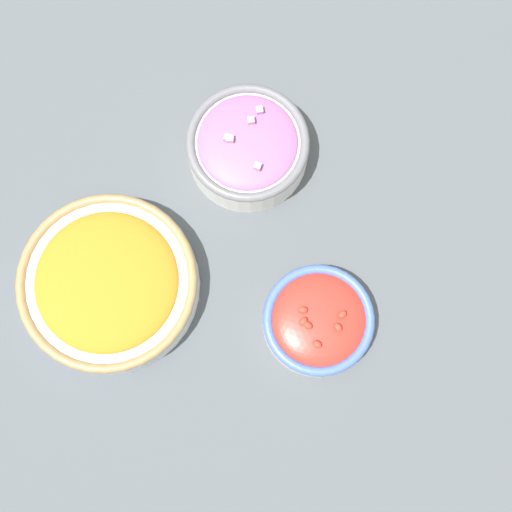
% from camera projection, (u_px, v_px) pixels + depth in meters
% --- Properties ---
extents(ground_plane, '(3.00, 3.00, 0.00)m').
position_uv_depth(ground_plane, '(256.00, 261.00, 0.92)').
color(ground_plane, '#4C5156').
extents(bowl_red_onion, '(0.16, 0.16, 0.07)m').
position_uv_depth(bowl_red_onion, '(248.00, 147.00, 0.91)').
color(bowl_red_onion, silver).
rests_on(bowl_red_onion, ground_plane).
extents(bowl_carrots, '(0.22, 0.22, 0.06)m').
position_uv_depth(bowl_carrots, '(108.00, 283.00, 0.88)').
color(bowl_carrots, silver).
rests_on(bowl_carrots, ground_plane).
extents(bowl_cherry_tomatoes, '(0.14, 0.14, 0.05)m').
position_uv_depth(bowl_cherry_tomatoes, '(318.00, 320.00, 0.88)').
color(bowl_cherry_tomatoes, silver).
rests_on(bowl_cherry_tomatoes, ground_plane).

